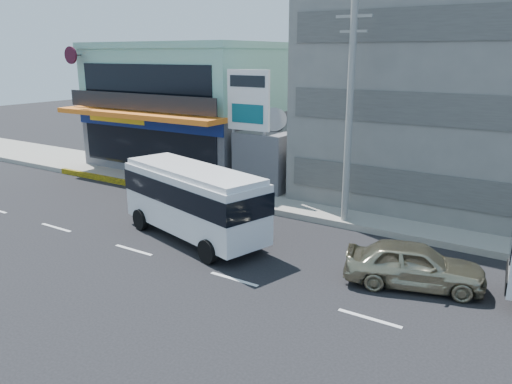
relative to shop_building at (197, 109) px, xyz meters
The scene contains 11 objects.
ground 16.57m from the shop_building, 60.16° to the right, with size 120.00×120.00×0.00m, color black.
sidewalk 14.27m from the shop_building, 18.88° to the right, with size 70.00×5.00×0.30m, color gray.
shop_building is the anchor object (origin of this frame).
concrete_building 18.28m from the shop_building, ahead, with size 16.00×12.00×14.00m, color gray.
gap_structure 8.53m from the shop_building, 13.67° to the right, with size 3.00×6.00×3.50m, color #4A4A4F.
satellite_dish 8.54m from the shop_building, 20.21° to the right, with size 1.50×1.50×0.15m, color slate.
billboard 8.92m from the shop_building, 32.32° to the right, with size 2.60×0.18×6.90m.
utility_pole_near 15.50m from the shop_building, 25.06° to the right, with size 1.60×0.30×10.00m.
minibus 14.92m from the shop_building, 51.40° to the right, with size 7.81×4.26×3.12m.
sedan 21.73m from the shop_building, 30.90° to the right, with size 1.86×4.63×1.58m, color tan.
motorcycle_rider 9.24m from the shop_building, 62.48° to the right, with size 1.93×0.97×2.36m.
Camera 1 is at (14.41, -13.16, 7.71)m, focal length 35.00 mm.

